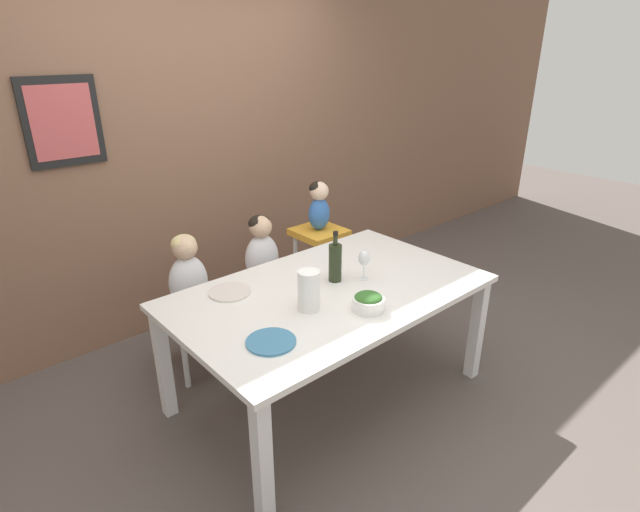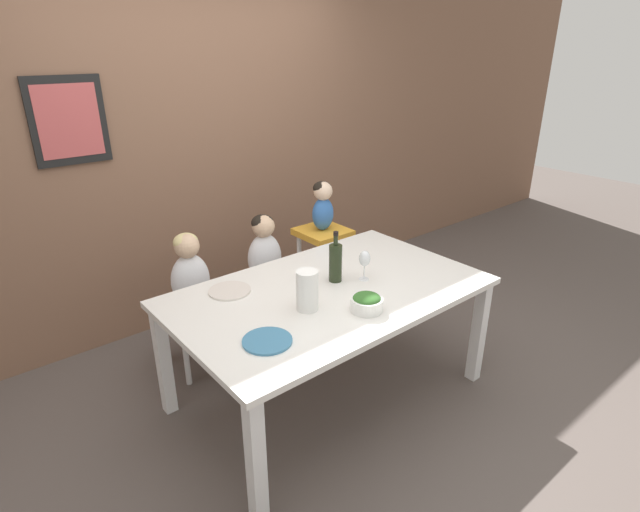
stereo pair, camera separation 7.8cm
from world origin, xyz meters
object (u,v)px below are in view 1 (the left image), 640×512
dinner_plate_front_left (271,342)px  salad_bowl_large (368,302)px  person_child_center (262,250)px  paper_towel_roll (309,291)px  person_baby_right (319,203)px  chair_far_left (192,316)px  dinner_plate_back_left (230,292)px  chair_far_center (264,290)px  wine_bottle (335,262)px  person_child_left (187,272)px  chair_right_highchair (319,248)px  wine_glass_near (364,259)px

dinner_plate_front_left → salad_bowl_large: bearing=-7.9°
person_child_center → paper_towel_roll: (-0.32, -0.90, 0.14)m
person_baby_right → salad_bowl_large: 1.28m
chair_far_left → paper_towel_roll: (0.24, -0.90, 0.45)m
person_baby_right → dinner_plate_back_left: 1.19m
chair_far_center → dinner_plate_front_left: bearing=-123.0°
chair_far_center → person_child_center: (-0.00, 0.00, 0.31)m
wine_bottle → paper_towel_roll: 0.38m
dinner_plate_front_left → dinner_plate_back_left: (0.13, 0.57, 0.00)m
dinner_plate_front_left → dinner_plate_back_left: bearing=77.4°
chair_far_left → wine_bottle: wine_bottle is taller
paper_towel_roll → chair_far_left: bearing=105.0°
person_child_center → salad_bowl_large: (-0.09, -1.11, 0.07)m
chair_far_left → paper_towel_roll: 1.03m
paper_towel_roll → dinner_plate_back_left: paper_towel_roll is taller
person_child_left → paper_towel_roll: (0.24, -0.90, 0.14)m
chair_far_center → wine_bottle: (0.02, -0.73, 0.46)m
dinner_plate_front_left → paper_towel_roll: bearing=20.6°
dinner_plate_back_left → wine_bottle: bearing=-26.1°
chair_right_highchair → paper_towel_roll: (-0.86, -0.90, 0.27)m
person_child_left → person_child_center: (0.57, 0.00, 0.00)m
person_baby_right → dinner_plate_front_left: 1.59m
chair_far_center → salad_bowl_large: bearing=-94.8°
wine_bottle → dinner_plate_front_left: wine_bottle is taller
chair_far_center → chair_right_highchair: bearing=0.0°
salad_bowl_large → paper_towel_roll: bearing=138.0°
person_baby_right → wine_bottle: bearing=-125.2°
chair_right_highchair → salad_bowl_large: 1.29m
paper_towel_roll → salad_bowl_large: (0.23, -0.21, -0.06)m
salad_bowl_large → person_child_center: bearing=85.2°
chair_right_highchair → wine_glass_near: size_ratio=3.95×
wine_bottle → paper_towel_roll: bearing=-154.2°
dinner_plate_front_left → dinner_plate_back_left: size_ratio=1.00×
person_child_left → person_baby_right: size_ratio=1.32×
chair_far_left → chair_far_center: same height
person_child_left → wine_glass_near: person_child_left is taller
chair_right_highchair → dinner_plate_back_left: size_ratio=3.04×
chair_far_center → dinner_plate_front_left: dinner_plate_front_left is taller
wine_glass_near → dinner_plate_front_left: 0.86m
chair_far_left → wine_glass_near: wine_glass_near is taller
paper_towel_roll → dinner_plate_front_left: (-0.34, -0.13, -0.10)m
paper_towel_roll → dinner_plate_back_left: bearing=116.3°
person_child_center → wine_bottle: (0.02, -0.73, 0.15)m
dinner_plate_back_left → person_baby_right: bearing=23.3°
chair_far_left → dinner_plate_back_left: size_ratio=1.92×
chair_far_left → wine_bottle: size_ratio=1.49×
chair_far_center → person_child_left: 0.65m
chair_right_highchair → salad_bowl_large: size_ratio=4.19×
person_child_center → wine_glass_near: bearing=-79.2°
salad_bowl_large → dinner_plate_back_left: bearing=124.8°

